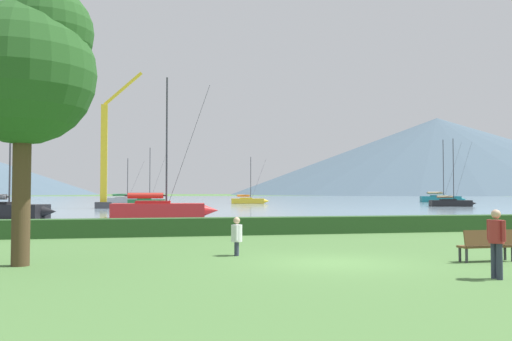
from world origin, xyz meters
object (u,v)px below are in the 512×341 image
at_px(sailboat_slip_1, 451,203).
at_px(sailboat_slip_4, 125,200).
at_px(dock_crane, 105,163).
at_px(sailboat_slip_9, 3,210).
at_px(sailboat_slip_7, 441,198).
at_px(person_seated_viewer, 237,234).
at_px(person_standing_walker, 496,238).
at_px(park_bench_under_tree, 488,244).
at_px(sailboat_slip_2, 147,201).
at_px(park_tree, 28,66).
at_px(sailboat_slip_6, 248,200).
at_px(sailboat_slip_5, 160,209).

height_order(sailboat_slip_1, sailboat_slip_4, sailboat_slip_1).
bearing_deg(dock_crane, sailboat_slip_9, -104.15).
relative_size(sailboat_slip_7, person_seated_viewer, 10.08).
relative_size(sailboat_slip_1, dock_crane, 0.56).
distance_m(person_standing_walker, dock_crane, 61.50).
distance_m(park_bench_under_tree, person_seated_viewer, 7.66).
relative_size(sailboat_slip_2, dock_crane, 0.52).
xyz_separation_m(sailboat_slip_4, park_tree, (-1.12, -85.58, 5.04)).
bearing_deg(park_bench_under_tree, sailboat_slip_9, 121.35).
distance_m(sailboat_slip_7, sailboat_slip_9, 88.29).
bearing_deg(sailboat_slip_6, person_seated_viewer, -88.78).
relative_size(sailboat_slip_1, sailboat_slip_6, 1.17).
height_order(sailboat_slip_1, sailboat_slip_5, sailboat_slip_5).
relative_size(sailboat_slip_6, sailboat_slip_9, 0.68).
xyz_separation_m(sailboat_slip_6, park_bench_under_tree, (-9.27, -81.02, -0.02)).
height_order(sailboat_slip_1, person_seated_viewer, sailboat_slip_1).
height_order(sailboat_slip_7, sailboat_slip_9, sailboat_slip_7).
xyz_separation_m(sailboat_slip_4, person_standing_walker, (10.28, -90.49, 0.37)).
distance_m(sailboat_slip_1, person_seated_viewer, 67.06).
height_order(person_seated_viewer, person_standing_walker, person_standing_walker).
height_order(sailboat_slip_7, park_bench_under_tree, sailboat_slip_7).
height_order(sailboat_slip_6, person_seated_viewer, sailboat_slip_6).
xyz_separation_m(person_seated_viewer, person_standing_walker, (5.17, -6.07, 0.29)).
bearing_deg(dock_crane, sailboat_slip_7, 24.16).
xyz_separation_m(sailboat_slip_9, park_tree, (7.14, -30.03, 4.96)).
distance_m(sailboat_slip_2, park_tree, 72.44).
xyz_separation_m(sailboat_slip_9, park_bench_under_tree, (20.34, -32.02, -0.15)).
xyz_separation_m(sailboat_slip_9, person_seated_viewer, (13.36, -28.87, 0.00)).
relative_size(sailboat_slip_6, park_bench_under_tree, 4.84).
relative_size(sailboat_slip_9, dock_crane, 0.70).
xyz_separation_m(sailboat_slip_7, park_bench_under_tree, (-49.71, -85.75, -0.22)).
bearing_deg(sailboat_slip_2, sailboat_slip_1, -18.43).
relative_size(sailboat_slip_9, person_seated_viewer, 9.74).
height_order(park_tree, dock_crane, dock_crane).
bearing_deg(sailboat_slip_4, park_bench_under_tree, -70.66).
height_order(park_bench_under_tree, park_tree, park_tree).
bearing_deg(park_tree, person_seated_viewer, 10.56).
xyz_separation_m(sailboat_slip_1, park_tree, (-46.97, -54.43, 5.09)).
height_order(sailboat_slip_5, person_seated_viewer, sailboat_slip_5).
distance_m(sailboat_slip_4, person_seated_viewer, 84.57).
xyz_separation_m(sailboat_slip_5, dock_crane, (-5.70, 26.96, 5.03)).
distance_m(sailboat_slip_7, park_bench_under_tree, 99.12).
bearing_deg(sailboat_slip_7, sailboat_slip_6, -154.54).
bearing_deg(sailboat_slip_1, park_bench_under_tree, -105.87).
xyz_separation_m(person_standing_walker, dock_crane, (-12.19, 60.09, 4.77)).
height_order(sailboat_slip_4, person_standing_walker, sailboat_slip_4).
xyz_separation_m(sailboat_slip_2, dock_crane, (-5.56, -16.92, 5.18)).
xyz_separation_m(sailboat_slip_2, sailboat_slip_6, (17.72, 6.92, -0.00)).
distance_m(sailboat_slip_6, person_seated_viewer, 79.54).
relative_size(sailboat_slip_1, park_bench_under_tree, 5.67).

